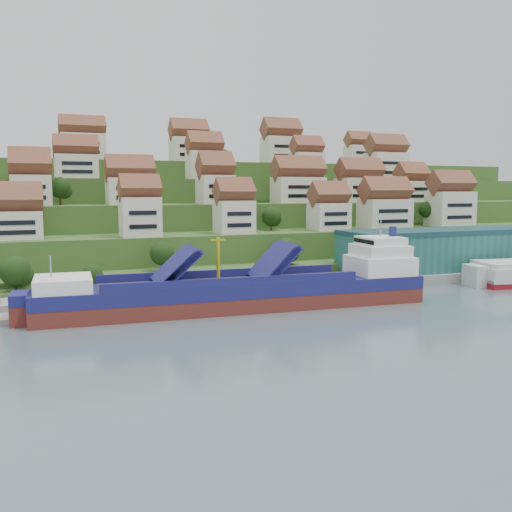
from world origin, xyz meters
name	(u,v)px	position (x,y,z in m)	size (l,w,h in m)	color
ground	(297,304)	(0.00, 0.00, 0.00)	(300.00, 300.00, 0.00)	slate
quay	(347,281)	(20.00, 15.00, 1.10)	(180.00, 14.00, 2.20)	gray
hillside	(171,221)	(0.00, 103.55, 10.66)	(260.00, 128.00, 31.00)	#2D4C1E
hillside_village	(232,181)	(8.41, 61.24, 24.43)	(151.98, 62.50, 29.17)	silver
hillside_trees	(196,211)	(-7.21, 44.64, 16.48)	(139.13, 62.37, 31.28)	#1C3A13
warehouse	(453,248)	(52.00, 17.00, 7.20)	(60.00, 15.00, 10.00)	#236058
flagpole	(352,259)	(18.11, 10.00, 6.88)	(1.28, 0.16, 8.00)	gray
cargo_ship	(248,292)	(-10.01, 0.21, 3.09)	(72.90, 15.72, 15.97)	maroon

